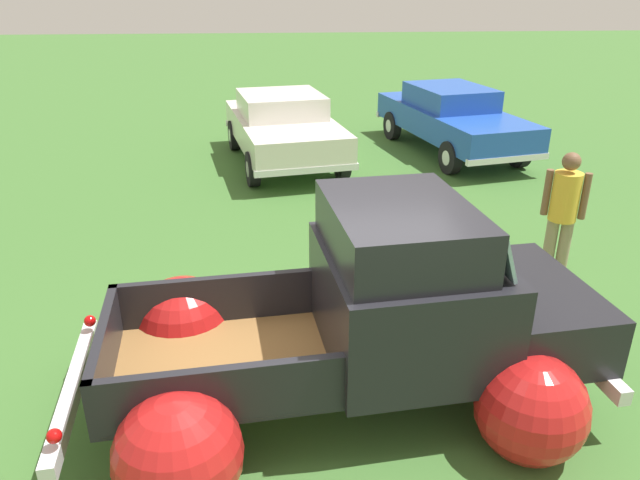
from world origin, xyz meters
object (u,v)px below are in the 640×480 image
at_px(show_car_1, 452,117).
at_px(spectator_0, 563,209).
at_px(vintage_pickup_truck, 376,327).
at_px(show_car_0, 283,126).

height_order(show_car_1, spectator_0, spectator_0).
xyz_separation_m(show_car_1, spectator_0, (-0.37, -6.20, 0.19)).
height_order(vintage_pickup_truck, spectator_0, vintage_pickup_truck).
height_order(show_car_0, spectator_0, spectator_0).
bearing_deg(show_car_1, vintage_pickup_truck, -32.49).
xyz_separation_m(show_car_0, spectator_0, (3.38, -5.64, 0.18)).
bearing_deg(spectator_0, show_car_0, 55.33).
bearing_deg(show_car_0, vintage_pickup_truck, -5.60).
bearing_deg(spectator_0, vintage_pickup_truck, 153.40).
bearing_deg(show_car_1, spectator_0, -15.70).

